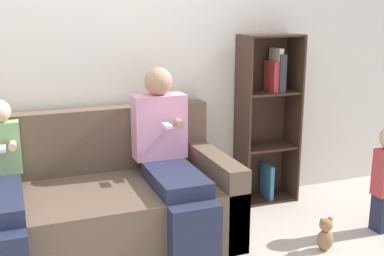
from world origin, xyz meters
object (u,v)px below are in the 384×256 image
object	(u,v)px
adult_seated	(170,156)
teddy_bear	(325,235)
child_seated	(6,194)
couch	(89,208)
bookshelf	(267,112)

from	to	relation	value
adult_seated	teddy_bear	xyz separation A→B (m)	(0.96, -0.57, -0.52)
adult_seated	child_seated	distance (m)	1.13
couch	child_seated	world-z (taller)	child_seated
couch	bookshelf	xyz separation A→B (m)	(1.63, 0.35, 0.51)
couch	child_seated	xyz separation A→B (m)	(-0.54, -0.15, 0.24)
child_seated	teddy_bear	world-z (taller)	child_seated
teddy_bear	bookshelf	bearing A→B (deg)	85.37
adult_seated	bookshelf	xyz separation A→B (m)	(1.05, 0.44, 0.16)
teddy_bear	adult_seated	bearing A→B (deg)	149.19
bookshelf	couch	bearing A→B (deg)	-167.83
child_seated	bookshelf	xyz separation A→B (m)	(2.17, 0.51, 0.26)
child_seated	couch	bearing A→B (deg)	16.05
bookshelf	teddy_bear	xyz separation A→B (m)	(-0.08, -1.02, -0.69)
child_seated	bookshelf	size ratio (longest dim) A/B	0.74
adult_seated	child_seated	size ratio (longest dim) A/B	1.16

